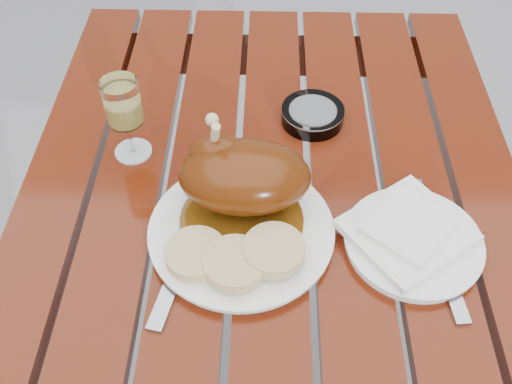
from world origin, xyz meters
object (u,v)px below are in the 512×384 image
Objects in this scene: ashtray at (312,115)px; dinner_plate at (241,232)px; side_plate at (413,243)px; table at (268,344)px; wine_glass at (126,119)px.

dinner_plate is at bearing -114.01° from ashtray.
side_plate is 0.30m from ashtray.
ashtray reaches higher than table.
wine_glass reaches higher than side_plate.
dinner_plate is 0.26m from wine_glass.
table is at bearing 16.76° from dinner_plate.
table is 0.44m from side_plate.
ashtray is (0.30, 0.09, -0.06)m from wine_glass.
dinner_plate is at bearing -42.10° from wine_glass.
table is at bearing -33.94° from wine_glass.
ashtray is (-0.13, 0.27, 0.01)m from side_plate.
dinner_plate reaches higher than table.
table is 5.98× the size of side_plate.
wine_glass is at bearing -164.16° from ashtray.
ashtray reaches higher than side_plate.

